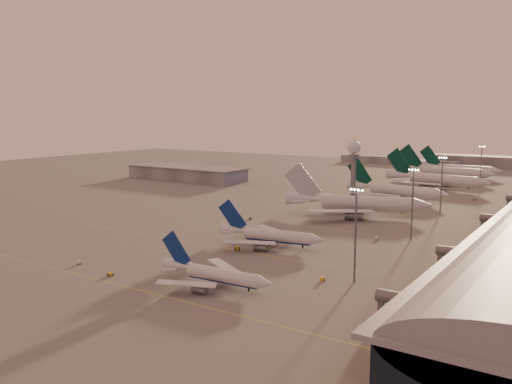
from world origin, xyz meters
The scene contains 26 objects.
ground centered at (0.00, 0.00, 0.00)m, with size 700.00×700.00×0.00m, color #5F5D5D.
taxiway_markings centered at (30.00, 56.00, 0.01)m, with size 180.00×185.25×0.02m.
hangar centered at (-120.00, 140.00, 4.32)m, with size 82.00×27.00×8.50m.
radar_tower centered at (5.00, 120.00, 20.95)m, with size 6.40×6.40×31.10m.
mast_a centered at (58.00, 0.00, 13.74)m, with size 3.60×0.56×25.00m.
mast_b centered at (55.00, 55.00, 13.74)m, with size 3.60×0.56×25.00m.
mast_c centered at (50.00, 110.00, 13.74)m, with size 3.60×0.56×25.00m.
mast_d centered at (48.00, 200.00, 13.74)m, with size 3.60×0.56×25.00m.
distant_horizon centered at (2.62, 325.14, 3.89)m, with size 165.00×37.50×9.00m.
narrowbody_near centered at (30.27, -22.35, 2.61)m, with size 33.02×26.31×12.89m.
narrowbody_mid centered at (19.63, 20.51, 2.96)m, with size 37.27×29.54×14.63m.
widebody_white centered at (21.65, 86.74, 3.78)m, with size 59.29×46.68×21.79m.
greentail_a centered at (21.41, 135.37, 3.50)m, with size 54.54×43.84×19.83m.
greentail_b centered at (27.16, 186.64, 3.94)m, with size 61.32×49.27×22.30m.
greentail_c centered at (20.72, 229.70, 3.95)m, with size 61.67×49.70×22.39m.
greentail_d centered at (23.54, 257.54, 3.60)m, with size 56.07×45.20×20.36m.
gsv_truck_a centered at (-14.17, -28.33, 1.07)m, with size 5.54×3.41×2.11m.
gsv_tug_near centered at (1.47, -31.04, 0.46)m, with size 2.90×3.60×0.89m.
gsv_catering_a centered at (50.82, -3.47, 2.08)m, with size 5.14×2.56×4.16m.
gsv_tug_mid centered at (13.73, 10.15, 0.54)m, with size 3.88×4.28×1.05m.
gsv_truck_b centered at (45.79, 47.94, 1.09)m, with size 5.55×2.88×2.13m.
gsv_truck_c centered at (-10.64, 53.78, 1.05)m, with size 5.01×4.78×2.06m.
gsv_catering_b centered at (74.23, 65.48, 2.25)m, with size 5.90×3.63×4.50m.
gsv_tug_far centered at (12.73, 96.32, 0.52)m, with size 3.72×4.09×1.00m.
gsv_truck_d centered at (-25.86, 127.67, 1.16)m, with size 3.80×6.00×2.28m.
gsv_tug_hangar centered at (54.57, 155.15, 0.49)m, with size 3.36×2.02×0.96m.
Camera 1 is at (111.47, -125.66, 43.45)m, focal length 38.00 mm.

